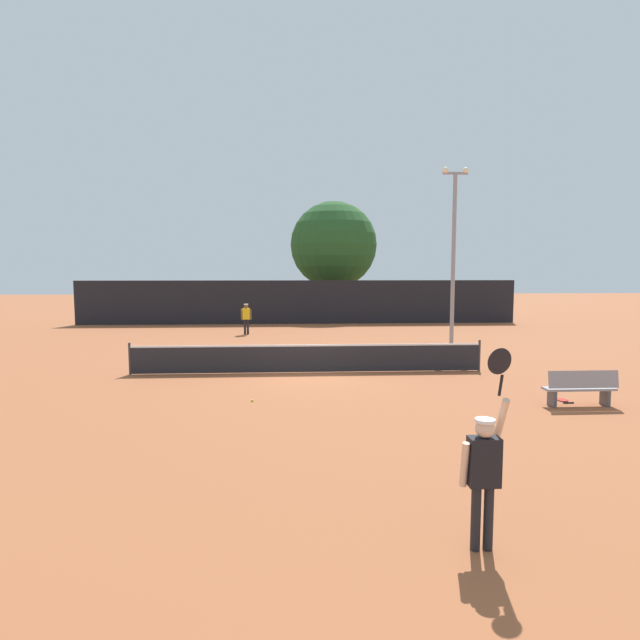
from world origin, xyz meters
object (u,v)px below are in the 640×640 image
object	(u,v)px
player_receiving	(246,316)
spare_racket	(563,400)
player_serving	(484,463)
courtside_bench	(580,388)
parked_car_mid	(424,305)
light_pole	(454,246)
tennis_ball	(252,400)
large_tree	(334,245)
parked_car_near	(266,305)

from	to	relation	value
player_receiving	spare_racket	size ratio (longest dim) A/B	3.20
spare_racket	player_serving	bearing A→B (deg)	-124.47
player_serving	courtside_bench	xyz separation A→B (m)	(4.99, 6.50, -0.62)
player_serving	spare_racket	distance (m)	8.67
parked_car_mid	player_receiving	bearing A→B (deg)	-135.21
spare_racket	light_pole	distance (m)	10.64
tennis_ball	parked_car_mid	size ratio (longest dim) A/B	0.02
large_tree	spare_racket	bearing A→B (deg)	-81.09
light_pole	large_tree	world-z (taller)	large_tree
player_receiving	light_pole	xyz separation A→B (m)	(9.63, -5.36, 3.53)
player_receiving	courtside_bench	bearing A→B (deg)	121.98
player_receiving	parked_car_mid	world-z (taller)	parked_car_mid
parked_car_near	parked_car_mid	size ratio (longest dim) A/B	1.00
courtside_bench	light_pole	world-z (taller)	light_pole
light_pole	parked_car_mid	bearing A→B (deg)	79.22
tennis_ball	large_tree	world-z (taller)	large_tree
parked_car_near	parked_car_mid	world-z (taller)	same
spare_racket	courtside_bench	world-z (taller)	courtside_bench
light_pole	parked_car_mid	size ratio (longest dim) A/B	1.87
courtside_bench	tennis_ball	bearing A→B (deg)	173.39
spare_racket	large_tree	size ratio (longest dim) A/B	0.06
player_receiving	courtside_bench	xyz separation A→B (m)	(9.73, -15.58, -0.54)
tennis_ball	light_pole	world-z (taller)	light_pole
courtside_bench	player_receiving	bearing A→B (deg)	121.98
player_serving	tennis_ball	size ratio (longest dim) A/B	36.84
light_pole	parked_car_near	size ratio (longest dim) A/B	1.87
player_serving	player_receiving	distance (m)	22.59
tennis_ball	spare_racket	bearing A→B (deg)	-2.60
player_receiving	spare_racket	bearing A→B (deg)	122.67
player_serving	parked_car_mid	bearing A→B (deg)	76.50
light_pole	parked_car_mid	world-z (taller)	light_pole
spare_racket	courtside_bench	size ratio (longest dim) A/B	0.29
tennis_ball	light_pole	xyz separation A→B (m)	(8.26, 9.26, 4.51)
player_serving	courtside_bench	size ratio (longest dim) A/B	1.39
parked_car_mid	spare_racket	bearing A→B (deg)	-95.49
parked_car_mid	large_tree	bearing A→B (deg)	-165.11
player_serving	spare_racket	xyz separation A→B (m)	(4.87, 7.09, -1.08)
player_serving	tennis_ball	bearing A→B (deg)	114.31
courtside_bench	large_tree	distance (m)	26.80
tennis_ball	courtside_bench	world-z (taller)	courtside_bench
courtside_bench	light_pole	xyz separation A→B (m)	(-0.10, 10.23, 4.06)
spare_racket	parked_car_mid	xyz separation A→B (m)	(3.36, 27.19, 0.76)
tennis_ball	player_serving	bearing A→B (deg)	-65.69
player_receiving	parked_car_near	world-z (taller)	parked_car_near
tennis_ball	parked_car_mid	xyz separation A→B (m)	(11.61, 26.81, 0.74)
spare_racket	large_tree	world-z (taller)	large_tree
tennis_ball	spare_racket	size ratio (longest dim) A/B	0.13
courtside_bench	large_tree	world-z (taller)	large_tree
player_receiving	large_tree	world-z (taller)	large_tree
player_receiving	tennis_ball	size ratio (longest dim) A/B	24.38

